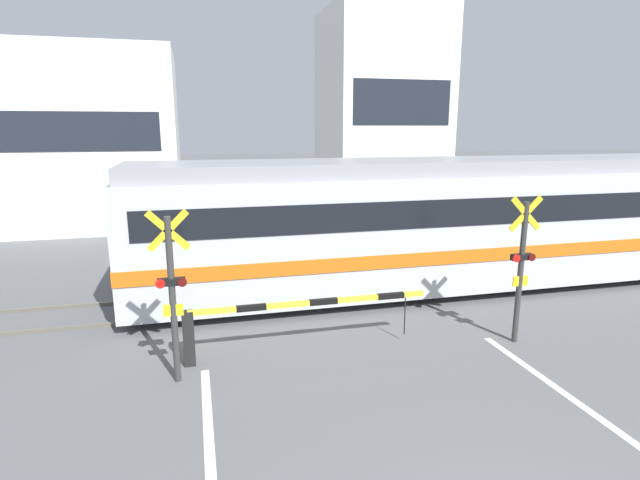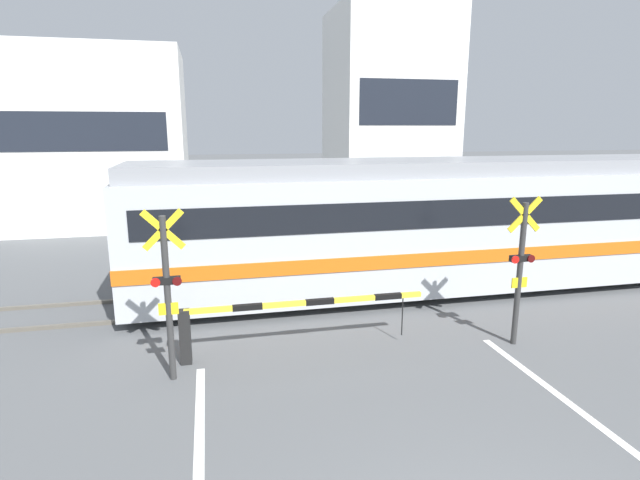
{
  "view_description": "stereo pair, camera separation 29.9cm",
  "coord_description": "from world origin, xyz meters",
  "px_view_note": "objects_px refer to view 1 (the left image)",
  "views": [
    {
      "loc": [
        -2.81,
        -2.67,
        4.19
      ],
      "look_at": [
        0.0,
        8.47,
        1.6
      ],
      "focal_mm": 28.0,
      "sensor_mm": 36.0,
      "label": 1
    },
    {
      "loc": [
        -2.52,
        -2.74,
        4.19
      ],
      "look_at": [
        0.0,
        8.47,
        1.6
      ],
      "focal_mm": 28.0,
      "sensor_mm": 36.0,
      "label": 2
    }
  ],
  "objects_px": {
    "crossing_barrier_near": "(263,317)",
    "crossing_barrier_far": "(347,240)",
    "crossing_signal_left": "(172,290)",
    "commuter_train": "(513,217)",
    "crossing_signal_right": "(521,264)"
  },
  "relations": [
    {
      "from": "commuter_train",
      "to": "crossing_signal_left",
      "type": "relative_size",
      "value": 6.84
    },
    {
      "from": "commuter_train",
      "to": "crossing_signal_left",
      "type": "distance_m",
      "value": 9.46
    },
    {
      "from": "crossing_barrier_far",
      "to": "commuter_train",
      "type": "bearing_deg",
      "value": -36.74
    },
    {
      "from": "crossing_barrier_far",
      "to": "crossing_signal_left",
      "type": "height_order",
      "value": "crossing_signal_left"
    },
    {
      "from": "crossing_signal_right",
      "to": "crossing_barrier_near",
      "type": "bearing_deg",
      "value": 173.62
    },
    {
      "from": "crossing_signal_right",
      "to": "crossing_barrier_far",
      "type": "bearing_deg",
      "value": 103.63
    },
    {
      "from": "crossing_barrier_near",
      "to": "crossing_signal_left",
      "type": "relative_size",
      "value": 1.57
    },
    {
      "from": "commuter_train",
      "to": "crossing_barrier_near",
      "type": "height_order",
      "value": "commuter_train"
    },
    {
      "from": "crossing_signal_left",
      "to": "commuter_train",
      "type": "bearing_deg",
      "value": 22.01
    },
    {
      "from": "crossing_barrier_near",
      "to": "crossing_signal_left",
      "type": "bearing_deg",
      "value": -160.25
    },
    {
      "from": "crossing_barrier_far",
      "to": "crossing_barrier_near",
      "type": "bearing_deg",
      "value": -120.41
    },
    {
      "from": "crossing_barrier_far",
      "to": "crossing_signal_left",
      "type": "xyz_separation_m",
      "value": [
        -4.97,
        -6.38,
        0.84
      ]
    },
    {
      "from": "crossing_barrier_near",
      "to": "crossing_barrier_far",
      "type": "distance_m",
      "value": 6.75
    },
    {
      "from": "crossing_signal_left",
      "to": "crossing_signal_right",
      "type": "distance_m",
      "value": 6.51
    },
    {
      "from": "crossing_barrier_far",
      "to": "crossing_signal_right",
      "type": "xyz_separation_m",
      "value": [
        1.55,
        -6.38,
        0.84
      ]
    }
  ]
}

